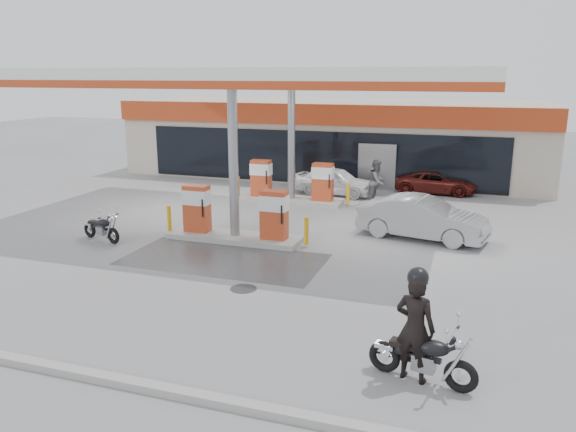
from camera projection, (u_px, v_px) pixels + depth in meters
name	position (u px, v px, depth m)	size (l,w,h in m)	color
ground	(209.00, 258.00, 17.05)	(90.00, 90.00, 0.00)	gray
wet_patch	(224.00, 259.00, 16.90)	(6.00, 3.00, 0.00)	#4C4C4F
drain_cover	(243.00, 289.00, 14.60)	(0.70, 0.70, 0.01)	#38383A
kerb	(42.00, 366.00, 10.61)	(28.00, 0.25, 0.15)	gray
store_building	(336.00, 137.00, 31.18)	(22.00, 8.22, 4.00)	#B0A793
canopy	(266.00, 78.00, 20.34)	(16.00, 10.02, 5.51)	silver
pump_island_near	(235.00, 219.00, 18.71)	(5.14, 1.30, 1.78)	#9E9E99
pump_island_far	(291.00, 186.00, 24.22)	(5.14, 1.30, 1.78)	#9E9E99
main_motorcycle	(424.00, 359.00, 10.08)	(2.01, 0.86, 1.04)	black
biker_main	(415.00, 328.00, 10.04)	(0.74, 0.49, 2.03)	black
parked_motorcycle	(102.00, 229.00, 18.69)	(1.77, 0.87, 0.93)	black
sedan_white	(335.00, 181.00, 25.83)	(1.50, 3.72, 1.27)	white
attendant	(377.00, 181.00, 23.98)	(0.92, 0.72, 1.90)	#58575C
hatchback_silver	(422.00, 218.00, 18.90)	(1.50, 4.30, 1.42)	#979A9E
parked_car_left	(169.00, 159.00, 32.71)	(1.61, 3.95, 1.15)	#581513
parked_car_right	(436.00, 182.00, 26.14)	(1.71, 3.71, 1.03)	#561712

